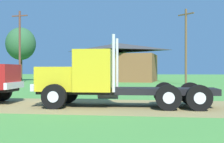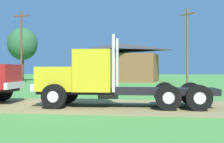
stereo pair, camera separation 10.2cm
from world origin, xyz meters
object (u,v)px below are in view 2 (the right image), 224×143
object	(u,v)px
shed_building	(120,63)
utility_pole_near	(21,45)
truck_foreground_white	(99,80)
utility_pole_far	(187,45)

from	to	relation	value
shed_building	utility_pole_near	distance (m)	14.37
truck_foreground_white	utility_pole_near	world-z (taller)	utility_pole_near
truck_foreground_white	utility_pole_near	xyz separation A→B (m)	(-14.08, 21.99, 3.56)
truck_foreground_white	utility_pole_near	size ratio (longest dim) A/B	0.92
shed_building	utility_pole_near	world-z (taller)	utility_pole_near
shed_building	utility_pole_far	bearing A→B (deg)	-44.97
utility_pole_far	shed_building	bearing A→B (deg)	135.03
truck_foreground_white	shed_building	size ratio (longest dim) A/B	0.69
utility_pole_near	truck_foreground_white	bearing A→B (deg)	-57.37
shed_building	utility_pole_near	bearing A→B (deg)	-143.65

